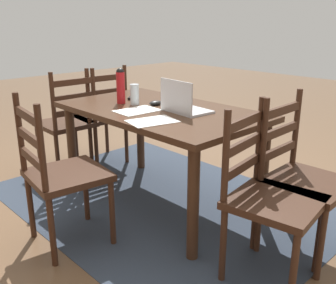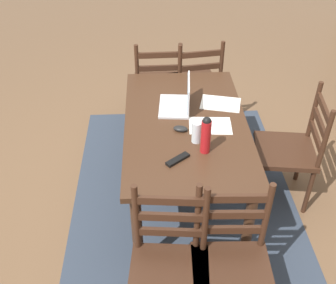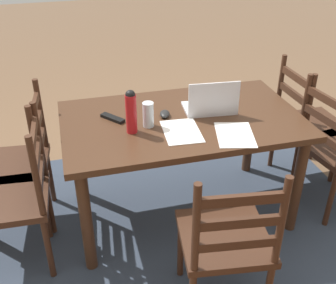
% 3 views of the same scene
% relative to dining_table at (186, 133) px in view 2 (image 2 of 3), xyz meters
% --- Properties ---
extents(ground_plane, '(14.00, 14.00, 0.00)m').
position_rel_dining_table_xyz_m(ground_plane, '(0.00, 0.00, -0.64)').
color(ground_plane, brown).
extents(area_rug, '(2.49, 1.78, 0.01)m').
position_rel_dining_table_xyz_m(area_rug, '(0.00, 0.00, -0.64)').
color(area_rug, '#333D4C').
rests_on(area_rug, ground).
extents(dining_table, '(1.48, 0.88, 0.74)m').
position_rel_dining_table_xyz_m(dining_table, '(0.00, 0.00, 0.00)').
color(dining_table, '#422819').
rests_on(dining_table, ground).
extents(chair_far_head, '(0.49, 0.49, 0.95)m').
position_rel_dining_table_xyz_m(chair_far_head, '(0.01, 0.81, -0.18)').
color(chair_far_head, '#3D2316').
rests_on(chair_far_head, ground).
extents(chair_left_far, '(0.50, 0.50, 0.95)m').
position_rel_dining_table_xyz_m(chair_left_far, '(-1.03, 0.18, -0.18)').
color(chair_left_far, '#3D2316').
rests_on(chair_left_far, ground).
extents(chair_right_far, '(0.46, 0.46, 0.95)m').
position_rel_dining_table_xyz_m(chair_right_far, '(1.03, 0.18, -0.18)').
color(chair_right_far, '#3D2316').
rests_on(chair_right_far, ground).
extents(chair_right_near, '(0.48, 0.48, 0.95)m').
position_rel_dining_table_xyz_m(chair_right_near, '(1.03, -0.17, -0.18)').
color(chair_right_near, '#3D2316').
rests_on(chair_right_near, ground).
extents(chair_left_near, '(0.45, 0.45, 0.95)m').
position_rel_dining_table_xyz_m(chair_left_near, '(-1.03, -0.17, -0.18)').
color(chair_left_near, '#3D2316').
rests_on(chair_left_near, ground).
extents(laptop, '(0.34, 0.25, 0.23)m').
position_rel_dining_table_xyz_m(laptop, '(-0.20, -0.03, 0.16)').
color(laptop, silver).
rests_on(laptop, dining_table).
extents(water_bottle, '(0.06, 0.06, 0.26)m').
position_rel_dining_table_xyz_m(water_bottle, '(0.33, 0.09, 0.23)').
color(water_bottle, red).
rests_on(water_bottle, dining_table).
extents(drinking_glass, '(0.07, 0.07, 0.15)m').
position_rel_dining_table_xyz_m(drinking_glass, '(0.22, 0.05, 0.17)').
color(drinking_glass, silver).
rests_on(drinking_glass, dining_table).
extents(computer_mouse, '(0.08, 0.11, 0.03)m').
position_rel_dining_table_xyz_m(computer_mouse, '(0.10, -0.05, 0.11)').
color(computer_mouse, black).
rests_on(computer_mouse, dining_table).
extents(tv_remote, '(0.14, 0.16, 0.02)m').
position_rel_dining_table_xyz_m(tv_remote, '(0.42, -0.09, 0.11)').
color(tv_remote, black).
rests_on(tv_remote, dining_table).
extents(paper_stack_left, '(0.23, 0.31, 0.00)m').
position_rel_dining_table_xyz_m(paper_stack_left, '(0.05, 0.17, 0.10)').
color(paper_stack_left, white).
rests_on(paper_stack_left, dining_table).
extents(paper_stack_right, '(0.28, 0.34, 0.00)m').
position_rel_dining_table_xyz_m(paper_stack_right, '(-0.23, 0.28, 0.10)').
color(paper_stack_right, white).
rests_on(paper_stack_right, dining_table).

